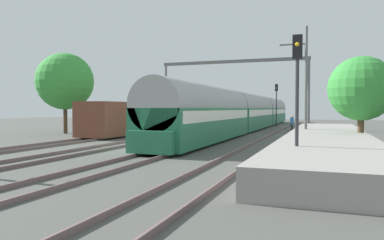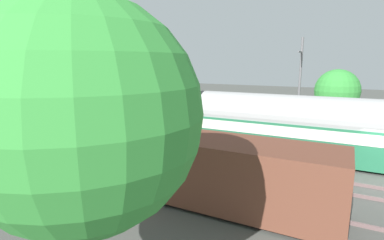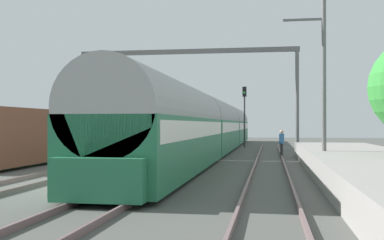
{
  "view_description": "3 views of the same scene",
  "coord_description": "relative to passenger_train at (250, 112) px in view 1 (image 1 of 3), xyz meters",
  "views": [
    {
      "loc": [
        9.95,
        -20.73,
        2.33
      ],
      "look_at": [
        2.1,
        0.81,
        1.61
      ],
      "focal_mm": 34.18,
      "sensor_mm": 36.0,
      "label": 1
    },
    {
      "loc": [
        -17.43,
        2.08,
        6.01
      ],
      "look_at": [
        0.1,
        11.29,
        2.16
      ],
      "focal_mm": 27.9,
      "sensor_mm": 36.0,
      "label": 2
    },
    {
      "loc": [
        6.33,
        -16.48,
        2.1
      ],
      "look_at": [
        1.05,
        16.04,
        2.38
      ],
      "focal_mm": 45.21,
      "sensor_mm": 36.0,
      "label": 3
    }
  ],
  "objects": [
    {
      "name": "freight_car",
      "position": [
        -8.4,
        -11.33,
        -0.5
      ],
      "size": [
        2.8,
        13.0,
        2.7
      ],
      "color": "brown",
      "rests_on": "ground"
    },
    {
      "name": "platform",
      "position": [
        8.02,
        -17.53,
        -1.52
      ],
      "size": [
        4.4,
        28.0,
        0.9
      ],
      "color": "gray",
      "rests_on": "ground"
    },
    {
      "name": "catenary_pole_east_mid",
      "position": [
        6.55,
        -13.81,
        2.18
      ],
      "size": [
        1.9,
        0.2,
        8.0
      ],
      "color": "slate",
      "rests_on": "ground"
    },
    {
      "name": "track_far_west",
      "position": [
        -8.4,
        -19.53,
        -1.89
      ],
      "size": [
        1.52,
        60.0,
        0.16
      ],
      "color": "#6D5655",
      "rests_on": "ground"
    },
    {
      "name": "track_east",
      "position": [
        0.0,
        -19.53,
        -1.89
      ],
      "size": [
        1.51,
        60.0,
        0.16
      ],
      "color": "#6D5655",
      "rests_on": "ground"
    },
    {
      "name": "railway_signal_far",
      "position": [
        1.92,
        7.95,
        1.51
      ],
      "size": [
        0.36,
        0.3,
        5.5
      ],
      "color": "#2D2D33",
      "rests_on": "ground"
    },
    {
      "name": "railway_signal_near",
      "position": [
        6.85,
        -25.89,
        1.3
      ],
      "size": [
        0.36,
        0.3,
        5.11
      ],
      "color": "#2D2D33",
      "rests_on": "ground"
    },
    {
      "name": "person_crossing",
      "position": [
        4.94,
        -4.78,
        -0.94
      ],
      "size": [
        0.33,
        0.44,
        1.73
      ],
      "rotation": [
        0.0,
        0.0,
        4.48
      ],
      "color": "#2F2F2F",
      "rests_on": "ground"
    },
    {
      "name": "catenary_gantry",
      "position": [
        -2.1,
        0.5,
        3.96
      ],
      "size": [
        17.0,
        0.28,
        7.86
      ],
      "color": "slate",
      "rests_on": "ground"
    },
    {
      "name": "ground",
      "position": [
        -2.1,
        -19.53,
        -1.97
      ],
      "size": [
        120.0,
        120.0,
        0.0
      ],
      "primitive_type": "plane",
      "color": "#4C4E49"
    },
    {
      "name": "passenger_train",
      "position": [
        0.0,
        0.0,
        0.0
      ],
      "size": [
        2.93,
        49.2,
        3.82
      ],
      "color": "#236B47",
      "rests_on": "ground"
    },
    {
      "name": "track_west",
      "position": [
        -4.2,
        -19.53,
        -1.89
      ],
      "size": [
        1.51,
        60.0,
        0.16
      ],
      "color": "#6D5655",
      "rests_on": "ground"
    },
    {
      "name": "tree_east_background",
      "position": [
        9.85,
        -16.54,
        1.53
      ],
      "size": [
        3.81,
        3.81,
        5.42
      ],
      "color": "#4C3826",
      "rests_on": "ground"
    },
    {
      "name": "track_far_east",
      "position": [
        4.2,
        -19.53,
        -1.89
      ],
      "size": [
        1.52,
        60.0,
        0.16
      ],
      "color": "#6D5655",
      "rests_on": "ground"
    },
    {
      "name": "tree_west_background",
      "position": [
        -14.91,
        -12.34,
        2.87
      ],
      "size": [
        5.27,
        5.27,
        7.49
      ],
      "color": "#4C3826",
      "rests_on": "ground"
    }
  ]
}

